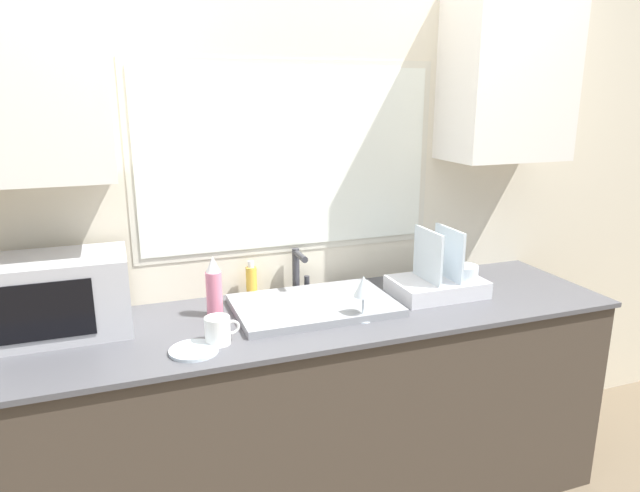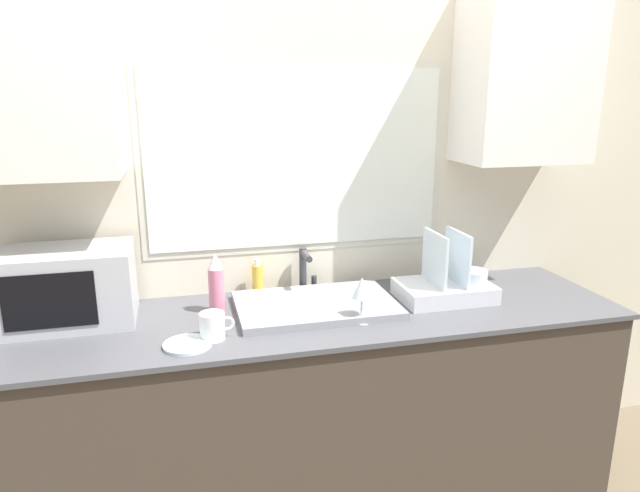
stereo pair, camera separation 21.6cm
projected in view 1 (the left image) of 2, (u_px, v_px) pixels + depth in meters
The scene contains 11 objects.
countertop at pixel (315, 411), 2.37m from camera, with size 2.47×0.67×0.89m.
wall_back at pixel (290, 172), 2.40m from camera, with size 6.00×0.38×2.60m.
sink_basin at pixel (314, 305), 2.29m from camera, with size 0.63×0.42×0.03m.
faucet at pixel (298, 267), 2.47m from camera, with size 0.08×0.14×0.19m.
microwave at pixel (59, 296), 2.03m from camera, with size 0.47×0.31×0.29m.
dish_rack at pixel (439, 281), 2.44m from camera, with size 0.38×0.26×0.29m.
spray_bottle at pixel (214, 287), 2.19m from camera, with size 0.06×0.06×0.24m.
soap_bottle at pixel (251, 281), 2.42m from camera, with size 0.05×0.05×0.16m.
mug_near_sink at pixel (218, 330), 1.97m from camera, with size 0.12×0.09×0.10m.
wine_glass at pixel (363, 288), 2.14m from camera, with size 0.07×0.07×0.18m.
small_plate at pixel (194, 350), 1.91m from camera, with size 0.17×0.17×0.01m.
Camera 1 is at (-0.70, -1.67, 1.73)m, focal length 32.00 mm.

